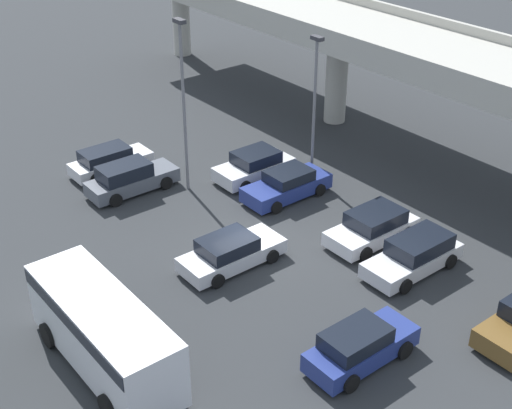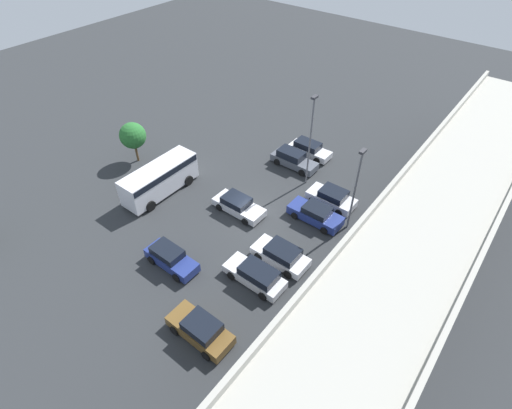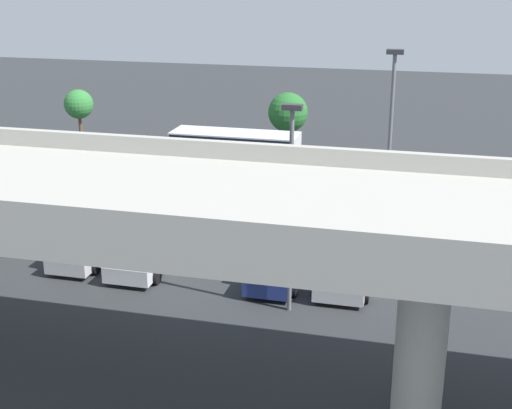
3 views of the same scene
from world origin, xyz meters
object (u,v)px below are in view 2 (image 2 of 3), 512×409
(tree_front_left, at_px, (133,136))
(parked_car_6, at_px, (256,275))
(parked_car_2, at_px, (332,198))
(parked_car_7, at_px, (171,258))
(parked_car_8, at_px, (201,329))
(parked_car_3, at_px, (316,214))
(shuttle_bus, at_px, (160,178))
(parked_car_4, at_px, (238,205))
(parked_car_1, at_px, (293,159))
(lamp_post_near_aisle, at_px, (356,185))
(lamp_post_mid_lot, at_px, (311,136))
(parked_car_5, at_px, (281,255))
(parked_car_0, at_px, (309,149))

(tree_front_left, bearing_deg, parked_car_6, 76.03)
(parked_car_2, relative_size, parked_car_7, 0.98)
(parked_car_8, bearing_deg, parked_car_3, -90.02)
(parked_car_6, relative_size, tree_front_left, 1.11)
(shuttle_bus, bearing_deg, parked_car_6, 78.10)
(parked_car_4, xyz_separation_m, parked_car_6, (5.27, 6.14, 0.07))
(parked_car_1, bearing_deg, lamp_post_near_aisle, -27.58)
(parked_car_1, bearing_deg, parked_car_4, -89.65)
(parked_car_8, bearing_deg, lamp_post_near_aisle, -99.84)
(parked_car_6, height_order, lamp_post_mid_lot, lamp_post_mid_lot)
(parked_car_1, height_order, tree_front_left, tree_front_left)
(shuttle_bus, distance_m, lamp_post_near_aisle, 17.70)
(parked_car_1, relative_size, parked_car_3, 1.01)
(lamp_post_mid_lot, bearing_deg, parked_car_6, 16.05)
(parked_car_3, height_order, parked_car_6, parked_car_6)
(parked_car_5, bearing_deg, parked_car_0, -65.87)
(parked_car_0, relative_size, shuttle_bus, 0.60)
(parked_car_3, xyz_separation_m, parked_car_6, (8.51, 0.08, 0.04))
(parked_car_1, xyz_separation_m, parked_car_3, (5.57, 6.11, -0.08))
(parked_car_0, distance_m, parked_car_5, 15.33)
(parked_car_7, bearing_deg, parked_car_8, -26.25)
(parked_car_1, distance_m, parked_car_5, 13.03)
(shuttle_bus, xyz_separation_m, tree_front_left, (-1.99, -5.92, 1.28))
(shuttle_bus, bearing_deg, parked_car_7, 52.65)
(parked_car_4, height_order, parked_car_8, parked_car_8)
(lamp_post_mid_lot, bearing_deg, parked_car_2, 70.37)
(parked_car_1, height_order, parked_car_5, parked_car_1)
(parked_car_3, distance_m, parked_car_6, 8.51)
(parked_car_0, xyz_separation_m, parked_car_5, (13.99, 6.27, 0.01))
(parked_car_3, relative_size, lamp_post_mid_lot, 0.53)
(parked_car_6, bearing_deg, lamp_post_near_aisle, -105.11)
(parked_car_6, distance_m, lamp_post_mid_lot, 13.79)
(parked_car_6, bearing_deg, parked_car_5, -96.17)
(parked_car_8, xyz_separation_m, lamp_post_near_aisle, (-15.29, 2.65, 3.84))
(parked_car_3, height_order, shuttle_bus, shuttle_bus)
(lamp_post_near_aisle, bearing_deg, tree_front_left, -78.09)
(parked_car_6, bearing_deg, parked_car_0, -70.42)
(shuttle_bus, xyz_separation_m, lamp_post_mid_lot, (-9.66, 9.98, 3.54))
(lamp_post_near_aisle, bearing_deg, parked_car_4, -64.02)
(parked_car_1, distance_m, parked_car_7, 16.84)
(parked_car_5, height_order, lamp_post_mid_lot, lamp_post_mid_lot)
(parked_car_7, bearing_deg, parked_car_0, 89.25)
(parked_car_8, distance_m, shuttle_bus, 16.05)
(parked_car_7, bearing_deg, lamp_post_mid_lot, 80.27)
(parked_car_5, distance_m, parked_car_8, 8.58)
(parked_car_1, xyz_separation_m, parked_car_5, (11.30, 6.49, -0.05))
(shuttle_bus, bearing_deg, parked_car_4, 107.91)
(parked_car_2, xyz_separation_m, parked_car_7, (14.02, -6.15, 0.02))
(tree_front_left, bearing_deg, shuttle_bus, 71.42)
(parked_car_8, bearing_deg, parked_car_4, -61.28)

